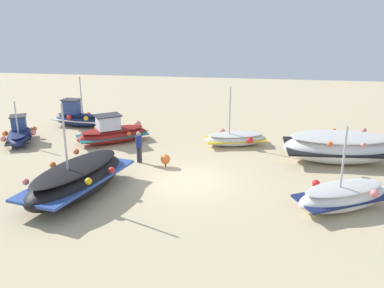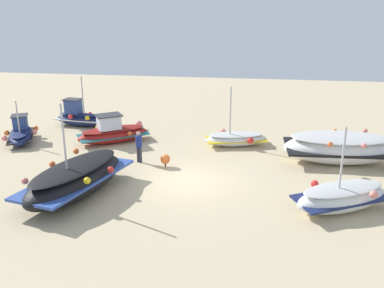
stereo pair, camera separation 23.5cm
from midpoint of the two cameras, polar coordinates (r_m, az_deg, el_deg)
ground_plane at (r=18.70m, az=-0.41°, el=-5.11°), size 57.72×57.72×0.00m
fishing_boat_0 at (r=17.72m, az=-15.22°, el=-4.58°), size 3.56×5.87×4.00m
fishing_boat_1 at (r=28.13m, az=-14.88°, el=3.56°), size 3.54×1.89×3.28m
fishing_boat_2 at (r=25.83m, az=-22.12°, el=1.30°), size 2.58×3.44×2.54m
fishing_boat_3 at (r=21.96m, az=19.79°, el=-0.49°), size 5.59×2.87×1.56m
fishing_boat_4 at (r=23.48m, az=6.35°, el=0.71°), size 3.72×2.23×3.37m
fishing_boat_5 at (r=24.26m, az=-10.50°, el=1.53°), size 4.16×3.52×1.70m
fishing_boat_7 at (r=17.00m, az=20.23°, el=-6.84°), size 4.14×3.18×3.38m
person_walking at (r=20.78m, az=-6.95°, el=-0.09°), size 0.32×0.32×1.61m
mooring_buoy_0 at (r=26.71m, az=-7.05°, el=2.71°), size 0.46×0.46×0.56m
mooring_buoy_1 at (r=20.26m, az=-3.35°, el=-2.08°), size 0.47×0.47×0.63m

